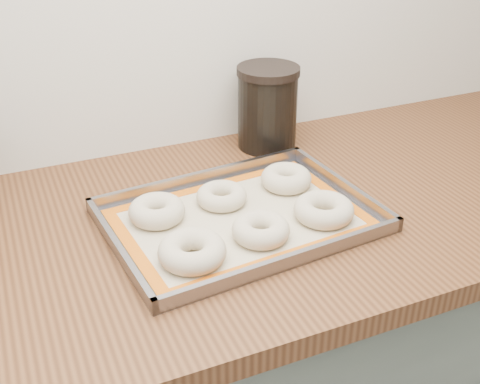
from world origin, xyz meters
name	(u,v)px	position (x,y,z in m)	size (l,w,h in m)	color
countertop	(137,244)	(0.00, 1.68, 0.88)	(3.06, 0.68, 0.04)	brown
baking_tray	(240,218)	(0.18, 1.64, 0.91)	(0.49, 0.37, 0.03)	gray
baking_mat	(240,219)	(0.18, 1.64, 0.90)	(0.44, 0.33, 0.00)	#C6B793
bagel_front_left	(192,251)	(0.06, 1.56, 0.92)	(0.11, 0.11, 0.04)	beige
bagel_front_mid	(261,230)	(0.19, 1.57, 0.92)	(0.10, 0.10, 0.04)	beige
bagel_front_right	(324,210)	(0.32, 1.59, 0.92)	(0.11, 0.11, 0.04)	beige
bagel_back_left	(157,211)	(0.05, 1.70, 0.92)	(0.10, 0.10, 0.04)	beige
bagel_back_mid	(222,196)	(0.17, 1.71, 0.92)	(0.09, 0.09, 0.03)	beige
bagel_back_right	(286,178)	(0.31, 1.72, 0.92)	(0.10, 0.10, 0.04)	beige
canister_right	(267,107)	(0.36, 1.91, 0.99)	(0.13, 0.13, 0.18)	black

